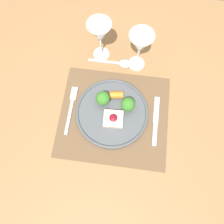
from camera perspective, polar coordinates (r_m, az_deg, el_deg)
ground_plane at (r=1.55m, az=0.28°, el=-9.18°), size 8.00×8.00×0.00m
dining_table at (r=0.91m, az=0.46°, el=-2.46°), size 1.39×1.25×0.73m
placemat at (r=0.83m, az=0.50°, el=-1.03°), size 0.41×0.37×0.00m
dinner_plate at (r=0.82m, az=0.13°, el=0.16°), size 0.28×0.28×0.08m
fork at (r=0.86m, az=-10.57°, el=1.43°), size 0.02×0.19×0.01m
knife at (r=0.84m, az=11.25°, el=-3.10°), size 0.02×0.19×0.01m
spoon at (r=0.93m, az=2.12°, el=12.64°), size 0.18×0.04×0.01m
wine_glass_near at (r=0.82m, az=7.36°, el=17.09°), size 0.09×0.09×0.19m
wine_glass_far at (r=0.85m, az=-3.20°, el=19.69°), size 0.09×0.09×0.18m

